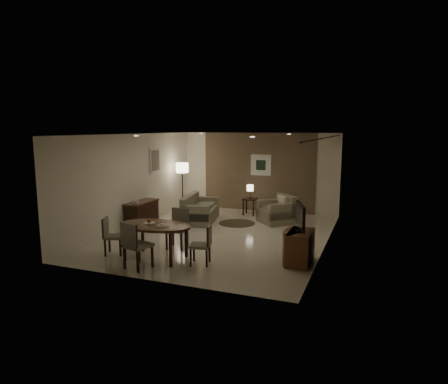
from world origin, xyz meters
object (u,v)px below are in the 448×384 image
at_px(console_desk, 142,214).
at_px(dining_table, 156,242).
at_px(armchair, 276,209).
at_px(tv_cabinet, 300,247).
at_px(chair_near, 138,245).
at_px(chair_left, 114,236).
at_px(sofa, 201,208).
at_px(chair_far, 177,229).
at_px(floor_lamp, 183,188).
at_px(side_table, 250,207).
at_px(chair_right, 200,245).

xyz_separation_m(console_desk, dining_table, (1.86, -2.34, 0.01)).
distance_m(console_desk, armchair, 4.02).
bearing_deg(tv_cabinet, chair_near, -153.94).
bearing_deg(chair_left, tv_cabinet, -98.70).
bearing_deg(chair_near, console_desk, -44.22).
bearing_deg(console_desk, chair_left, -71.35).
bearing_deg(sofa, chair_left, 161.26).
bearing_deg(chair_near, chair_left, -15.70).
bearing_deg(armchair, chair_far, -67.98).
distance_m(chair_left, floor_lamp, 4.78).
distance_m(tv_cabinet, armchair, 3.67).
distance_m(sofa, side_table, 1.83).
height_order(console_desk, chair_left, chair_left).
relative_size(dining_table, sofa, 0.96).
height_order(chair_near, chair_far, chair_near).
relative_size(chair_right, floor_lamp, 0.50).
height_order(console_desk, chair_right, chair_right).
xyz_separation_m(chair_far, sofa, (-0.64, 2.78, -0.07)).
xyz_separation_m(chair_right, floor_lamp, (-2.78, 4.64, 0.42)).
xyz_separation_m(console_desk, chair_right, (2.93, -2.33, 0.05)).
distance_m(chair_near, armchair, 5.19).
bearing_deg(chair_near, dining_table, -77.91).
bearing_deg(floor_lamp, tv_cabinet, -38.82).
bearing_deg(tv_cabinet, side_table, 120.15).
distance_m(console_desk, chair_left, 2.54).
bearing_deg(dining_table, floor_lamp, 110.11).
relative_size(side_table, floor_lamp, 0.33).
relative_size(chair_near, floor_lamp, 0.59).
distance_m(chair_near, chair_far, 1.52).
xyz_separation_m(side_table, floor_lamp, (-2.29, -0.40, 0.57)).
xyz_separation_m(armchair, floor_lamp, (-3.39, 0.41, 0.42)).
bearing_deg(side_table, chair_near, -96.13).
bearing_deg(tv_cabinet, chair_right, -157.08).
relative_size(dining_table, chair_left, 1.93).
bearing_deg(chair_right, chair_left, -101.35).
height_order(dining_table, side_table, dining_table).
bearing_deg(side_table, console_desk, -132.01).
height_order(chair_far, armchair, chair_far).
xyz_separation_m(tv_cabinet, side_table, (-2.45, 4.21, -0.07)).
xyz_separation_m(dining_table, chair_far, (0.08, 0.86, 0.09)).
bearing_deg(chair_far, chair_right, -44.72).
distance_m(console_desk, tv_cabinet, 5.11).
distance_m(tv_cabinet, chair_right, 2.13).
bearing_deg(chair_right, chair_near, -72.16).
height_order(chair_near, chair_left, chair_near).
relative_size(tv_cabinet, chair_right, 1.06).
distance_m(chair_right, floor_lamp, 5.43).
bearing_deg(floor_lamp, chair_far, -64.86).
relative_size(armchair, side_table, 1.72).
relative_size(chair_far, chair_right, 1.11).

